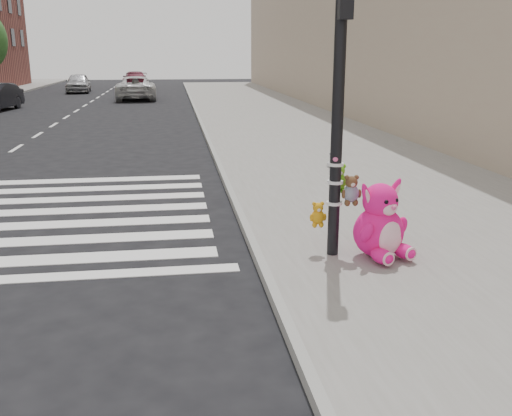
{
  "coord_description": "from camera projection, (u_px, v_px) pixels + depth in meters",
  "views": [
    {
      "loc": [
        0.42,
        -5.65,
        2.92
      ],
      "look_at": [
        1.55,
        2.2,
        0.75
      ],
      "focal_mm": 40.0,
      "sensor_mm": 36.0,
      "label": 1
    }
  ],
  "objects": [
    {
      "name": "ground",
      "position": [
        142.0,
        335.0,
        6.1
      ],
      "size": [
        120.0,
        120.0,
        0.0
      ],
      "primitive_type": "plane",
      "color": "black",
      "rests_on": "ground"
    },
    {
      "name": "bld_near",
      "position": [
        398.0,
        4.0,
        25.32
      ],
      "size": [
        5.0,
        60.0,
        10.0
      ],
      "primitive_type": "cube",
      "color": "tan",
      "rests_on": "ground"
    },
    {
      "name": "car_maroon_near",
      "position": [
        135.0,
        80.0,
        47.85
      ],
      "size": [
        2.48,
        4.94,
        1.38
      ],
      "primitive_type": "imported",
      "rotation": [
        0.0,
        0.0,
        3.26
      ],
      "color": "#5B1A28",
      "rests_on": "ground"
    },
    {
      "name": "signal_pole",
      "position": [
        338.0,
        140.0,
        7.73
      ],
      "size": [
        0.69,
        0.5,
        4.0
      ],
      "color": "black",
      "rests_on": "sidewalk_near"
    },
    {
      "name": "pink_bunny",
      "position": [
        381.0,
        226.0,
        7.9
      ],
      "size": [
        0.92,
        1.0,
        1.12
      ],
      "rotation": [
        0.0,
        0.0,
        0.38
      ],
      "color": "#FF1585",
      "rests_on": "sidewalk_near"
    },
    {
      "name": "curb_edge",
      "position": [
        216.0,
        158.0,
        15.84
      ],
      "size": [
        0.12,
        80.0,
        0.15
      ],
      "primitive_type": "cube",
      "color": "gray",
      "rests_on": "ground"
    },
    {
      "name": "car_white_near",
      "position": [
        136.0,
        88.0,
        36.14
      ],
      "size": [
        2.63,
        5.35,
        1.46
      ],
      "primitive_type": "imported",
      "rotation": [
        0.0,
        0.0,
        3.18
      ],
      "color": "silver",
      "rests_on": "ground"
    },
    {
      "name": "sidewalk_near",
      "position": [
        336.0,
        155.0,
        16.32
      ],
      "size": [
        7.0,
        80.0,
        0.14
      ],
      "primitive_type": "cube",
      "color": "slate",
      "rests_on": "ground"
    },
    {
      "name": "car_silver_deep",
      "position": [
        78.0,
        83.0,
        42.49
      ],
      "size": [
        2.0,
        4.27,
        1.41
      ],
      "primitive_type": "imported",
      "rotation": [
        0.0,
        0.0,
        0.08
      ],
      "color": "#ADADB2",
      "rests_on": "ground"
    },
    {
      "name": "red_teddy",
      "position": [
        370.0,
        243.0,
        8.3
      ],
      "size": [
        0.13,
        0.09,
        0.19
      ],
      "primitive_type": null,
      "rotation": [
        0.0,
        0.0,
        0.03
      ],
      "color": "#A51A10",
      "rests_on": "sidewalk_near"
    }
  ]
}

